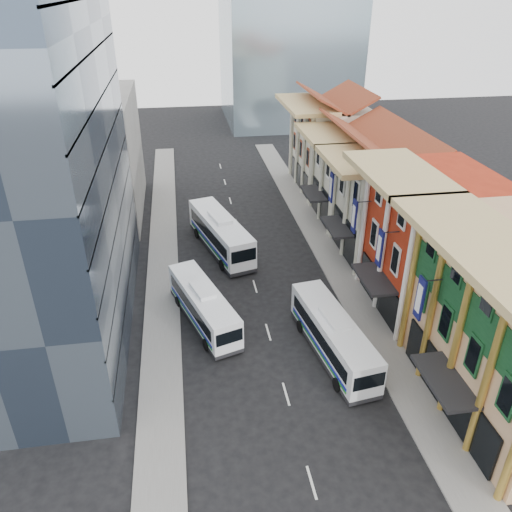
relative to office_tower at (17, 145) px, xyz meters
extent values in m
plane|color=black|center=(17.00, -19.00, -15.00)|extent=(200.00, 200.00, 0.00)
cube|color=slate|center=(25.50, 3.00, -14.93)|extent=(3.00, 90.00, 0.15)
cube|color=slate|center=(8.50, 3.00, -14.93)|extent=(3.00, 90.00, 0.15)
cube|color=#A62A12|center=(31.00, -2.00, -9.00)|extent=(8.00, 10.00, 12.00)
cube|color=beige|center=(31.00, 7.50, -10.00)|extent=(8.00, 9.00, 10.00)
cube|color=beige|center=(31.00, 16.50, -10.00)|extent=(8.00, 9.00, 10.00)
cube|color=beige|center=(31.00, 27.00, -9.50)|extent=(8.00, 12.00, 11.00)
cube|color=#3A495D|center=(0.00, 0.00, 0.00)|extent=(12.00, 26.00, 30.00)
cube|color=gray|center=(1.00, 23.00, -8.00)|extent=(10.00, 18.00, 14.00)
camera|label=1|loc=(11.02, -35.83, 9.87)|focal=35.00mm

